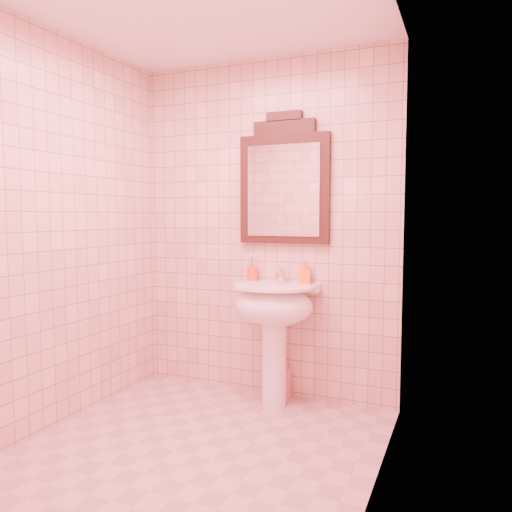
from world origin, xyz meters
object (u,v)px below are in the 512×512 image
at_px(soap_dispenser, 305,272).
at_px(towel, 276,384).
at_px(pedestal_sink, 274,314).
at_px(mirror, 284,183).
at_px(toothbrush_cup, 253,274).

xyz_separation_m(soap_dispenser, towel, (-0.20, -0.05, -0.83)).
height_order(pedestal_sink, mirror, mirror).
xyz_separation_m(pedestal_sink, mirror, (-0.00, 0.20, 0.92)).
bearing_deg(pedestal_sink, soap_dispenser, 43.55).
xyz_separation_m(mirror, toothbrush_cup, (-0.24, -0.02, -0.67)).
bearing_deg(soap_dispenser, mirror, 155.88).
distance_m(pedestal_sink, mirror, 0.94).
distance_m(mirror, toothbrush_cup, 0.71).
relative_size(pedestal_sink, soap_dispenser, 5.24).
bearing_deg(pedestal_sink, towel, 102.75).
distance_m(toothbrush_cup, soap_dispenser, 0.42).
relative_size(mirror, soap_dispenser, 5.74).
height_order(pedestal_sink, toothbrush_cup, toothbrush_cup).
bearing_deg(towel, pedestal_sink, -77.25).
distance_m(mirror, towel, 1.47).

